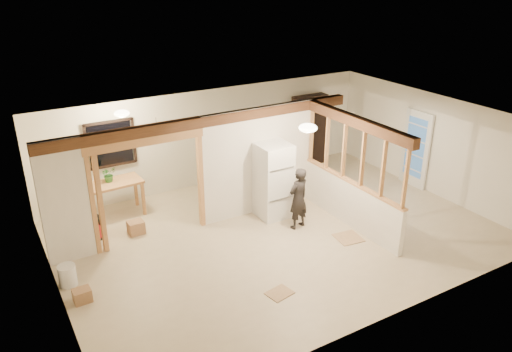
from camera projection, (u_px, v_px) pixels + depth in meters
floor at (278, 233)px, 10.81m from camera, size 9.00×6.50×0.01m
ceiling at (281, 123)px, 9.82m from camera, size 9.00×6.50×0.01m
wall_back at (211, 137)px, 12.89m from camera, size 9.00×0.01×2.50m
wall_front at (393, 253)px, 7.74m from camera, size 9.00×0.01×2.50m
wall_left at (50, 236)px, 8.23m from camera, size 0.01×6.50×2.50m
wall_right at (431, 144)px, 12.40m from camera, size 0.01×6.50×2.50m
partition_left_stub at (64, 202)px, 9.39m from camera, size 0.90×0.12×2.50m
partition_center at (258, 161)px, 11.36m from camera, size 2.80×0.12×2.50m
doorway_frame at (149, 191)px, 10.21m from camera, size 2.46×0.14×2.20m
header_beam_back at (209, 121)px, 10.36m from camera, size 7.00×0.18×0.22m
header_beam_right at (356, 122)px, 10.29m from camera, size 0.18×3.30×0.22m
pony_wall at (349, 203)px, 11.04m from camera, size 0.12×3.20×1.00m
stud_partition at (353, 154)px, 10.58m from camera, size 0.14×3.20×1.32m
window_back at (111, 144)px, 11.50m from camera, size 1.12×0.10×1.10m
french_door at (416, 149)px, 12.78m from camera, size 0.12×0.86×2.00m
ceiling_dome_main at (308, 128)px, 9.57m from camera, size 0.36×0.36×0.16m
ceiling_dome_util at (122, 113)px, 10.49m from camera, size 0.32×0.32×0.14m
hanging_bulb at (157, 132)px, 10.29m from camera, size 0.07×0.07×0.07m
refrigerator at (273, 181)px, 11.25m from camera, size 0.72×0.70×1.74m
woman at (298, 198)px, 10.79m from camera, size 0.57×0.44×1.41m
work_table at (113, 199)px, 11.40m from camera, size 1.37×0.74×0.84m
potted_plant at (109, 174)px, 11.22m from camera, size 0.38×0.35×0.35m
shop_vac at (93, 228)px, 10.49m from camera, size 0.51×0.51×0.51m
bookshelf at (309, 130)px, 14.16m from camera, size 1.01×0.34×2.03m
bucket at (68, 275)px, 9.00m from camera, size 0.34×0.34×0.40m
box_util_a at (136, 227)px, 10.76m from camera, size 0.34×0.30×0.28m
box_util_b at (81, 238)px, 10.30m from camera, size 0.45×0.45×0.32m
box_front at (82, 296)px, 8.59m from camera, size 0.31×0.25×0.24m
floor_panel_near at (348, 238)px, 10.61m from camera, size 0.59×0.59×0.02m
floor_panel_far at (280, 293)px, 8.84m from camera, size 0.50×0.43×0.01m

